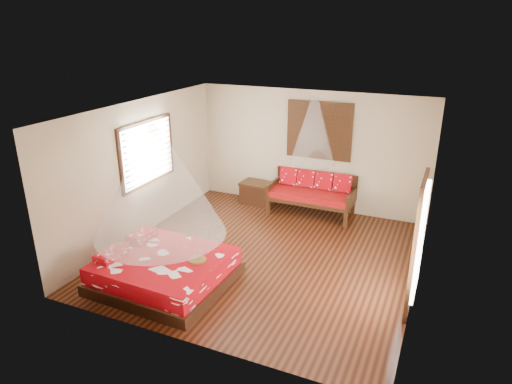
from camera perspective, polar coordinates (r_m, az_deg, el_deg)
room at (r=8.29m, az=1.15°, el=0.55°), size 5.54×5.54×2.84m
bed at (r=8.05m, az=-11.44°, el=-9.57°), size 2.16×1.97×0.64m
daybed at (r=10.65m, az=7.04°, el=0.02°), size 1.95×0.87×0.98m
storage_chest at (r=11.25m, az=0.14°, el=-0.07°), size 0.81×0.61×0.53m
shutter_panel at (r=10.55m, az=7.90°, el=7.61°), size 1.52×0.06×1.32m
window_left at (r=9.67m, az=-13.41°, el=4.81°), size 0.10×1.74×1.34m
glazed_door at (r=7.32m, az=19.35°, el=-6.36°), size 0.08×1.02×2.16m
wine_tray at (r=7.70m, az=-7.33°, el=-8.10°), size 0.29×0.29×0.23m
mosquito_net_main at (r=7.38m, az=-12.20°, el=1.20°), size 2.13×2.13×1.80m
mosquito_net_daybed at (r=10.09m, az=7.18°, el=7.63°), size 1.00×1.00×1.50m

